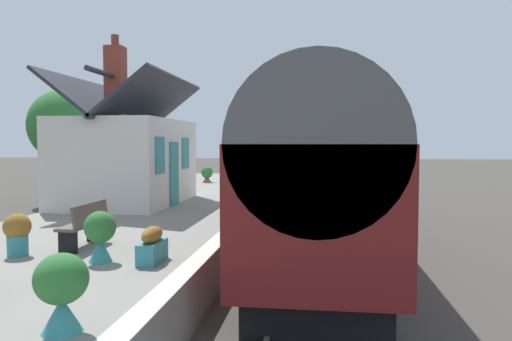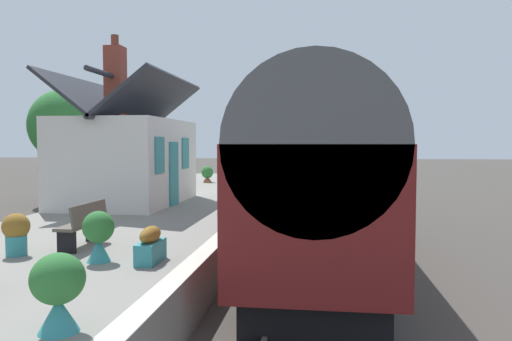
% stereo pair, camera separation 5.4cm
% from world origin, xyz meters
% --- Properties ---
extents(ground_plane, '(160.00, 160.00, 0.00)m').
position_xyz_m(ground_plane, '(0.00, 0.00, 0.00)').
color(ground_plane, '#423D38').
extents(platform, '(32.00, 6.31, 0.96)m').
position_xyz_m(platform, '(0.00, 4.15, 0.48)').
color(platform, gray).
rests_on(platform, ground).
extents(platform_edge_coping, '(32.00, 0.36, 0.02)m').
position_xyz_m(platform_edge_coping, '(0.00, 1.18, 0.97)').
color(platform_edge_coping, beige).
rests_on(platform_edge_coping, platform).
extents(rail_near, '(52.00, 0.08, 0.14)m').
position_xyz_m(rail_near, '(0.00, -1.62, 0.07)').
color(rail_near, gray).
rests_on(rail_near, ground).
extents(rail_far, '(52.00, 0.08, 0.14)m').
position_xyz_m(rail_far, '(0.00, -0.18, 0.07)').
color(rail_far, gray).
rests_on(rail_far, ground).
extents(train, '(19.68, 2.73, 4.32)m').
position_xyz_m(train, '(0.07, -0.90, 2.22)').
color(train, black).
rests_on(train, ground).
extents(station_building, '(5.76, 3.63, 5.49)m').
position_xyz_m(station_building, '(-0.56, 5.53, 2.53)').
color(station_building, white).
rests_on(station_building, platform).
extents(bench_near_building, '(1.40, 0.44, 0.88)m').
position_xyz_m(bench_near_building, '(-7.38, 3.64, 1.43)').
color(bench_near_building, brown).
rests_on(bench_near_building, platform).
extents(planter_bench_right, '(0.78, 0.32, 0.63)m').
position_xyz_m(planter_bench_right, '(-8.40, 1.91, 1.26)').
color(planter_bench_right, teal).
rests_on(planter_bench_right, platform).
extents(planter_by_door, '(0.77, 0.32, 0.62)m').
position_xyz_m(planter_by_door, '(6.28, 2.74, 1.26)').
color(planter_by_door, teal).
rests_on(planter_by_door, platform).
extents(planter_edge_far, '(0.49, 0.49, 0.81)m').
position_xyz_m(planter_edge_far, '(-8.22, 4.52, 1.39)').
color(planter_edge_far, teal).
rests_on(planter_edge_far, platform).
extents(planter_edge_near, '(0.61, 0.61, 0.87)m').
position_xyz_m(planter_edge_near, '(8.53, 4.93, 1.39)').
color(planter_edge_near, '#9E5138').
rests_on(planter_edge_near, platform).
extents(planter_corner_building, '(0.58, 0.58, 0.87)m').
position_xyz_m(planter_corner_building, '(-11.50, 1.82, 1.43)').
color(planter_corner_building, teal).
rests_on(planter_corner_building, platform).
extents(planter_under_sign, '(0.54, 0.54, 0.90)m').
position_xyz_m(planter_under_sign, '(-8.47, 2.82, 1.44)').
color(planter_under_sign, teal).
rests_on(planter_under_sign, platform).
extents(lamp_post_platform, '(0.32, 0.50, 3.35)m').
position_xyz_m(lamp_post_platform, '(6.74, 1.97, 3.33)').
color(lamp_post_platform, black).
rests_on(lamp_post_platform, platform).
extents(station_sign_board, '(0.96, 0.06, 1.57)m').
position_xyz_m(station_sign_board, '(5.07, 2.05, 2.15)').
color(station_sign_board, black).
rests_on(station_sign_board, platform).
extents(tree_mid_background, '(3.37, 3.49, 5.69)m').
position_xyz_m(tree_mid_background, '(6.47, 11.74, 3.89)').
color(tree_mid_background, '#4C3828').
rests_on(tree_mid_background, ground).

